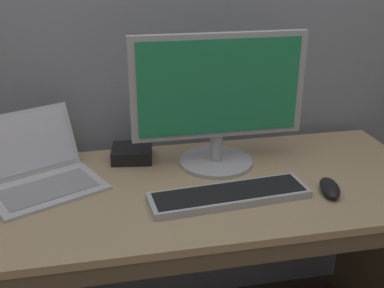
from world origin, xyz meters
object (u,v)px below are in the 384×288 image
object	(u,v)px
external_monitor	(218,99)
external_drive_box	(132,153)
computer_mouse	(330,188)
laptop_silver	(38,169)
wired_keyboard	(229,195)

from	to	relation	value
external_monitor	external_drive_box	distance (m)	0.37
external_monitor	computer_mouse	bearing A→B (deg)	-42.05
laptop_silver	external_drive_box	bearing A→B (deg)	21.83
wired_keyboard	computer_mouse	distance (m)	0.31
laptop_silver	external_monitor	xyz separation A→B (m)	(0.58, 0.02, 0.19)
computer_mouse	external_drive_box	size ratio (longest dim) A/B	0.89
external_monitor	external_drive_box	xyz separation A→B (m)	(-0.28, 0.10, -0.21)
external_drive_box	wired_keyboard	bearing A→B (deg)	-52.42
laptop_silver	external_drive_box	xyz separation A→B (m)	(0.30, 0.12, -0.02)
external_monitor	wired_keyboard	world-z (taller)	external_monitor
laptop_silver	wired_keyboard	distance (m)	0.60
laptop_silver	external_monitor	distance (m)	0.61
computer_mouse	laptop_silver	bearing A→B (deg)	178.22
laptop_silver	external_drive_box	world-z (taller)	laptop_silver
laptop_silver	computer_mouse	world-z (taller)	laptop_silver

